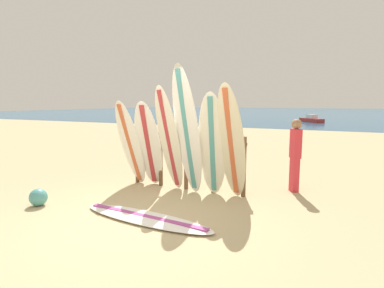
% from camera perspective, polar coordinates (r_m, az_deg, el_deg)
% --- Properties ---
extents(ground_plane, '(120.00, 120.00, 0.00)m').
position_cam_1_polar(ground_plane, '(5.02, -9.88, -14.13)').
color(ground_plane, tan).
extents(ocean_water, '(120.00, 80.00, 0.01)m').
position_cam_1_polar(ocean_water, '(61.88, 22.84, 5.49)').
color(ocean_water, '#1E5984').
rests_on(ocean_water, ground).
extents(surfboard_rack, '(2.64, 0.09, 1.20)m').
position_cam_1_polar(surfboard_rack, '(6.54, -1.12, -2.31)').
color(surfboard_rack, brown).
rests_on(surfboard_rack, ground).
extents(surfboard_leaning_far_left, '(0.64, 0.78, 1.92)m').
position_cam_1_polar(surfboard_leaning_far_left, '(6.86, -11.41, 0.06)').
color(surfboard_leaning_far_left, white).
rests_on(surfboard_leaning_far_left, ground).
extents(surfboard_leaning_left, '(0.69, 0.86, 1.90)m').
position_cam_1_polar(surfboard_leaning_left, '(6.64, -8.10, -0.18)').
color(surfboard_leaning_left, white).
rests_on(surfboard_leaning_left, ground).
extents(surfboard_leaning_center_left, '(0.57, 0.77, 2.20)m').
position_cam_1_polar(surfboard_leaning_center_left, '(6.26, -4.27, 0.79)').
color(surfboard_leaning_center_left, white).
rests_on(surfboard_leaning_center_left, ground).
extents(surfboard_leaning_center, '(0.69, 0.75, 2.59)m').
position_cam_1_polar(surfboard_leaning_center, '(5.97, -0.90, 2.34)').
color(surfboard_leaning_center, white).
rests_on(surfboard_leaning_center, ground).
extents(surfboard_leaning_center_right, '(0.64, 0.69, 2.07)m').
position_cam_1_polar(surfboard_leaning_center_right, '(5.90, 3.83, -0.29)').
color(surfboard_leaning_center_right, white).
rests_on(surfboard_leaning_center_right, ground).
extents(surfboard_leaning_right, '(0.63, 0.76, 2.22)m').
position_cam_1_polar(surfboard_leaning_right, '(5.75, 7.37, 0.20)').
color(surfboard_leaning_right, beige).
rests_on(surfboard_leaning_right, ground).
extents(surfboard_lying_on_sand, '(2.45, 0.70, 0.08)m').
position_cam_1_polar(surfboard_lying_on_sand, '(5.06, -8.68, -13.49)').
color(surfboard_lying_on_sand, white).
rests_on(surfboard_lying_on_sand, ground).
extents(beachgoer_standing, '(0.26, 0.29, 1.53)m').
position_cam_1_polar(beachgoer_standing, '(6.68, 18.74, -1.42)').
color(beachgoer_standing, '#D8333F').
rests_on(beachgoer_standing, ground).
extents(small_boat_offshore, '(2.37, 2.73, 0.71)m').
position_cam_1_polar(small_boat_offshore, '(30.94, 21.42, 4.30)').
color(small_boat_offshore, '#B22D28').
rests_on(small_boat_offshore, ocean_water).
extents(beach_ball, '(0.32, 0.32, 0.32)m').
position_cam_1_polar(beach_ball, '(6.26, -26.78, -8.87)').
color(beach_ball, teal).
rests_on(beach_ball, ground).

